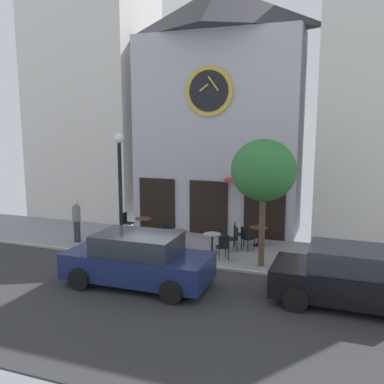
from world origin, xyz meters
TOP-DOWN VIEW (x-y plane):
  - ground_plane at (0.00, -1.29)m, footprint 24.27×10.97m
  - clock_building at (0.87, 5.39)m, footprint 7.22×3.74m
  - neighbor_building_left at (-6.06, 6.44)m, footprint 5.68×4.52m
  - street_lamp at (-1.57, 0.97)m, footprint 0.36×0.36m
  - street_tree at (3.79, 0.83)m, footprint 2.12×1.91m
  - cafe_table_near_curb at (-1.67, 2.98)m, footprint 0.69×0.69m
  - cafe_table_center at (0.53, 1.45)m, footprint 0.75×0.75m
  - cafe_table_rightmost at (1.83, 1.59)m, footprint 0.63×0.63m
  - cafe_table_center_right at (3.25, 3.12)m, footprint 0.68×0.68m
  - cafe_chair_outer at (-2.49, 3.03)m, footprint 0.41×0.41m
  - cafe_chair_near_tree at (-0.13, 1.90)m, footprint 0.56×0.56m
  - cafe_chair_near_lamp at (-0.22, 1.05)m, footprint 0.56×0.56m
  - cafe_chair_curbside at (2.48, 2.18)m, footprint 0.56×0.56m
  - cafe_chair_corner at (0.46, 0.59)m, footprint 0.43×0.43m
  - cafe_chair_by_entrance at (2.94, 2.35)m, footprint 0.55×0.55m
  - cafe_chair_facing_wall at (2.42, 0.99)m, footprint 0.55×0.55m
  - cafe_chair_left_end at (2.47, 2.86)m, footprint 0.47×0.47m
  - pedestrian_grey at (-3.71, 1.15)m, footprint 0.44×0.44m
  - parked_car_navy at (0.68, -2.05)m, footprint 4.33×2.07m
  - parked_car_black at (6.69, -1.41)m, footprint 4.32×2.07m

SIDE VIEW (x-z plane):
  - ground_plane at x=0.00m, z-range -0.09..0.04m
  - cafe_table_rightmost at x=1.83m, z-range 0.12..0.86m
  - cafe_table_near_curb at x=-1.67m, z-range 0.15..0.88m
  - cafe_table_center_right at x=3.25m, z-range 0.15..0.89m
  - cafe_chair_outer at x=-2.49m, z-range 0.08..0.98m
  - cafe_chair_near_tree at x=-0.13m, z-range 0.08..0.98m
  - cafe_chair_near_lamp at x=-0.22m, z-range 0.08..0.98m
  - cafe_chair_curbside at x=2.48m, z-range 0.08..0.98m
  - cafe_chair_corner at x=0.46m, z-range 0.08..0.98m
  - cafe_chair_by_entrance at x=2.94m, z-range 0.08..0.98m
  - cafe_chair_facing_wall at x=2.42m, z-range 0.08..0.98m
  - cafe_chair_left_end at x=2.47m, z-range 0.08..0.98m
  - cafe_table_center at x=0.53m, z-range 0.17..0.93m
  - parked_car_navy at x=0.68m, z-range -0.01..1.54m
  - parked_car_black at x=6.69m, z-range -0.01..1.54m
  - pedestrian_grey at x=-3.71m, z-range 0.03..1.70m
  - street_lamp at x=-1.57m, z-range 0.03..4.39m
  - street_tree at x=3.79m, z-range 1.08..5.32m
  - clock_building at x=0.87m, z-range 0.17..10.63m
  - neighbor_building_left at x=-6.06m, z-range 0.00..15.48m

